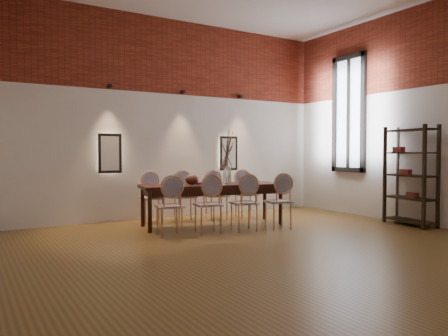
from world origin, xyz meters
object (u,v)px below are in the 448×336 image
shelving_rack (410,176)px  chair_far_c (216,195)px  chair_near_a (169,206)px  chair_far_b (185,196)px  book (203,183)px  chair_far_d (246,194)px  chair_near_b (208,204)px  vase (227,175)px  chair_near_d (278,201)px  dining_table (213,205)px  chair_far_a (152,198)px  chair_near_c (244,203)px  bowl (192,180)px

shelving_rack → chair_far_c: bearing=146.8°
chair_near_a → chair_far_b: (0.88, 1.24, 0.00)m
book → chair_far_b: bearing=93.3°
chair_far_d → chair_near_b: bearing=47.2°
chair_far_c → vase: vase is taller
chair_near_d → chair_far_c: size_ratio=1.00×
chair_near_b → chair_near_d: 1.28m
chair_near_d → chair_far_c: same height
chair_near_d → chair_far_d: (0.25, 1.36, 0.00)m
dining_table → chair_near_d: bearing=-35.8°
vase → dining_table: bearing=169.6°
chair_far_a → chair_far_d: same height
chair_near_b → book: size_ratio=3.62×
book → chair_near_d: bearing=-43.6°
chair_far_d → book: bearing=30.1°
chair_far_a → chair_far_c: bearing=-180.0°
chair_far_a → shelving_rack: bearing=156.2°
chair_far_c → shelving_rack: bearing=147.9°
chair_near_b → chair_far_b: bearing=90.0°
chair_near_d → vase: (-0.54, 0.80, 0.43)m
book → chair_near_a: bearing=-147.9°
book → shelving_rack: shelving_rack is taller
chair_far_c → chair_near_c: bearing=90.0°
chair_near_c → chair_far_b: size_ratio=1.00×
dining_table → bowl: bearing=-172.9°
dining_table → shelving_rack: size_ratio=1.42×
chair_near_b → book: 0.81m
dining_table → chair_near_d: 1.19m
chair_near_a → chair_far_a: bearing=90.0°
chair_far_a → chair_far_d: (1.89, -0.35, 0.00)m
bowl → book: bearing=10.6°
vase → bowl: 0.69m
chair_near_b → chair_far_b: 1.38m
chair_near_b → chair_near_d: size_ratio=1.00×
chair_near_d → chair_far_d: 1.38m
book → dining_table: bearing=-24.9°
shelving_rack → chair_near_d: bearing=166.6°
chair_near_a → shelving_rack: 4.38m
dining_table → chair_far_d: 1.19m
dining_table → chair_far_d: chair_far_d is taller
chair_far_a → chair_far_b: size_ratio=1.00×
chair_near_a → chair_near_d: bearing=-0.0°
chair_far_a → dining_table: bearing=144.2°
chair_near_c → chair_far_d: (0.88, 1.24, 0.00)m
chair_near_c → bowl: (-0.59, 0.76, 0.37)m
bowl → book: 0.27m
chair_near_c → book: (-0.34, 0.81, 0.30)m
chair_far_a → bowl: (0.42, -0.83, 0.37)m
dining_table → chair_near_b: size_ratio=2.72×
chair_far_a → shelving_rack: shelving_rack is taller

